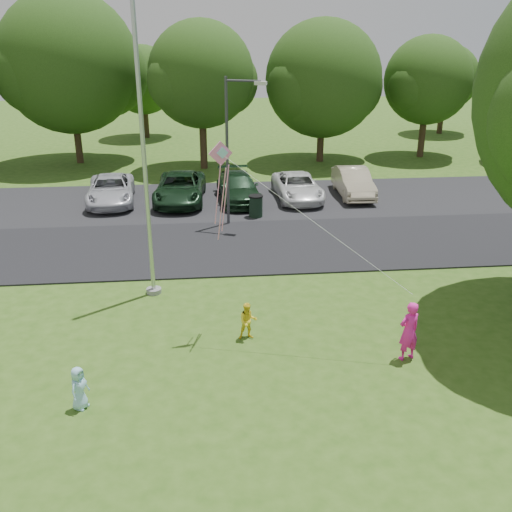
{
  "coord_description": "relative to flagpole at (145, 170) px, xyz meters",
  "views": [
    {
      "loc": [
        -1.79,
        -12.42,
        8.27
      ],
      "look_at": [
        -0.17,
        4.0,
        1.6
      ],
      "focal_mm": 40.0,
      "sensor_mm": 36.0,
      "label": 1
    }
  ],
  "objects": [
    {
      "name": "street_lamp",
      "position": [
        3.09,
        6.74,
        -0.34
      ],
      "size": [
        1.7,
        0.83,
        6.37
      ],
      "rotation": [
        0.0,
        0.0,
        -0.39
      ],
      "color": "#3F3F44",
      "rests_on": "ground"
    },
    {
      "name": "flagpole",
      "position": [
        0.0,
        0.0,
        0.0
      ],
      "size": [
        0.5,
        0.5,
        10.0
      ],
      "color": "#B7BABF",
      "rests_on": "ground"
    },
    {
      "name": "trash_can",
      "position": [
        4.17,
        7.68,
        -3.63
      ],
      "size": [
        0.67,
        0.67,
        1.06
      ],
      "rotation": [
        0.0,
        0.0,
        -0.32
      ],
      "color": "black",
      "rests_on": "ground"
    },
    {
      "name": "horizon_trees",
      "position": [
        7.56,
        28.88,
        0.14
      ],
      "size": [
        77.46,
        7.2,
        7.02
      ],
      "color": "#332316",
      "rests_on": "ground"
    },
    {
      "name": "child_yellow",
      "position": [
        2.88,
        -3.27,
        -3.62
      ],
      "size": [
        0.57,
        0.47,
        1.1
      ],
      "primitive_type": "imported",
      "rotation": [
        0.0,
        0.0,
        0.1
      ],
      "color": "yellow",
      "rests_on": "ground"
    },
    {
      "name": "parking_strip",
      "position": [
        3.5,
        10.5,
        -4.14
      ],
      "size": [
        42.0,
        7.0,
        0.06
      ],
      "primitive_type": "cube",
      "color": "black",
      "rests_on": "ground"
    },
    {
      "name": "woman",
      "position": [
        7.0,
        -4.75,
        -3.33
      ],
      "size": [
        0.71,
        0.58,
        1.67
      ],
      "primitive_type": "imported",
      "rotation": [
        0.0,
        0.0,
        3.47
      ],
      "color": "#FF21A5",
      "rests_on": "ground"
    },
    {
      "name": "parked_cars",
      "position": [
        2.84,
        10.48,
        -3.43
      ],
      "size": [
        14.42,
        5.24,
        1.43
      ],
      "color": "silver",
      "rests_on": "ground"
    },
    {
      "name": "kite",
      "position": [
        2.33,
        -2.73,
        0.56
      ],
      "size": [
        5.09,
        2.34,
        3.63
      ],
      "rotation": [
        0.0,
        0.0,
        0.2
      ],
      "color": "pink",
      "rests_on": "ground"
    },
    {
      "name": "child_blue",
      "position": [
        -1.27,
        -6.07,
        -3.63
      ],
      "size": [
        0.55,
        0.63,
        1.08
      ],
      "primitive_type": "imported",
      "rotation": [
        0.0,
        0.0,
        1.08
      ],
      "color": "#9ED7F2",
      "rests_on": "ground"
    },
    {
      "name": "ground",
      "position": [
        3.5,
        -5.0,
        -4.17
      ],
      "size": [
        120.0,
        120.0,
        0.0
      ],
      "primitive_type": "plane",
      "color": "#315717",
      "rests_on": "ground"
    },
    {
      "name": "park_road",
      "position": [
        3.5,
        4.0,
        -4.14
      ],
      "size": [
        60.0,
        6.0,
        0.06
      ],
      "primitive_type": "cube",
      "color": "black",
      "rests_on": "ground"
    },
    {
      "name": "tree_row",
      "position": [
        5.09,
        19.23,
        1.55
      ],
      "size": [
        64.35,
        11.94,
        10.88
      ],
      "color": "#332316",
      "rests_on": "ground"
    }
  ]
}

